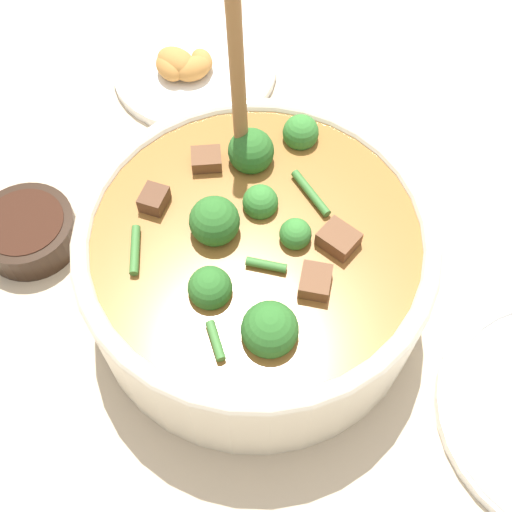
% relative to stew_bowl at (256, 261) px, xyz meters
% --- Properties ---
extents(ground_plane, '(4.00, 4.00, 0.00)m').
position_rel_stew_bowl_xyz_m(ground_plane, '(-0.00, -0.00, -0.06)').
color(ground_plane, '#C6B293').
extents(stew_bowl, '(0.30, 0.30, 0.32)m').
position_rel_stew_bowl_xyz_m(stew_bowl, '(0.00, 0.00, 0.00)').
color(stew_bowl, beige).
rests_on(stew_bowl, ground_plane).
extents(condiment_bowl, '(0.09, 0.09, 0.03)m').
position_rel_stew_bowl_xyz_m(condiment_bowl, '(0.03, 0.23, -0.05)').
color(condiment_bowl, black).
rests_on(condiment_bowl, ground_plane).
extents(food_plate, '(0.19, 0.19, 0.04)m').
position_rel_stew_bowl_xyz_m(food_plate, '(0.28, 0.11, -0.05)').
color(food_plate, white).
rests_on(food_plate, ground_plane).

